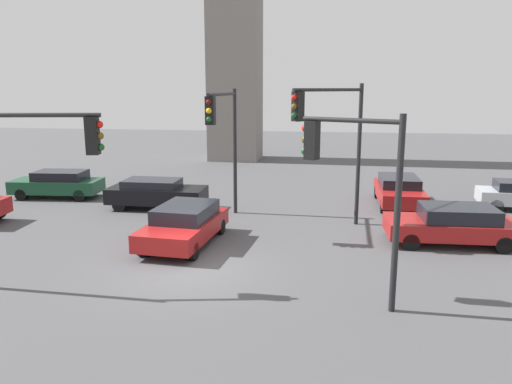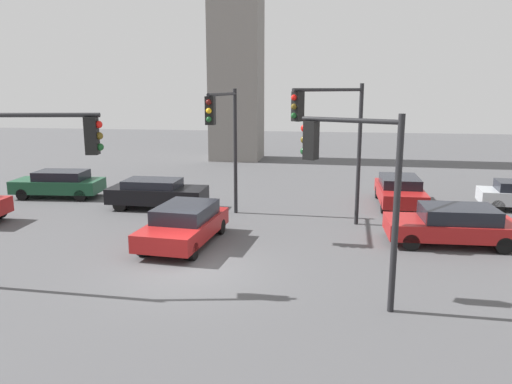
% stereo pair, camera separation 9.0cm
% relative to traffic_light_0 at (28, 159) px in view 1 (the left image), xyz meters
% --- Properties ---
extents(ground_plane, '(99.30, 99.30, 0.00)m').
position_rel_traffic_light_0_xyz_m(ground_plane, '(3.85, 1.93, -3.62)').
color(ground_plane, '#4C4C4F').
extents(traffic_light_0, '(3.88, 0.90, 5.08)m').
position_rel_traffic_light_0_xyz_m(traffic_light_0, '(0.00, 0.00, 0.00)').
color(traffic_light_0, black).
rests_on(traffic_light_0, ground_plane).
extents(traffic_light_1, '(0.38, 4.20, 5.46)m').
position_rel_traffic_light_0_xyz_m(traffic_light_1, '(3.84, 7.17, 0.33)').
color(traffic_light_1, black).
rests_on(traffic_light_1, ground_plane).
extents(traffic_light_2, '(2.48, 1.29, 4.90)m').
position_rel_traffic_light_0_xyz_m(traffic_light_2, '(8.56, 0.35, -0.14)').
color(traffic_light_2, black).
rests_on(traffic_light_2, ground_plane).
extents(traffic_light_3, '(2.57, 3.34, 5.66)m').
position_rel_traffic_light_0_xyz_m(traffic_light_3, '(8.06, 6.49, 0.44)').
color(traffic_light_3, black).
rests_on(traffic_light_3, ground_plane).
extents(car_0, '(2.37, 4.57, 1.39)m').
position_rel_traffic_light_0_xyz_m(car_0, '(2.95, 4.37, -2.90)').
color(car_0, maroon).
rests_on(car_0, ground_plane).
extents(car_1, '(1.96, 4.54, 1.37)m').
position_rel_traffic_light_0_xyz_m(car_1, '(11.31, 11.59, -2.90)').
color(car_1, maroon).
rests_on(car_1, ground_plane).
extents(car_2, '(4.50, 2.12, 1.38)m').
position_rel_traffic_light_0_xyz_m(car_2, '(-5.60, 10.78, -2.90)').
color(car_2, '#19472D').
rests_on(car_2, ground_plane).
extents(car_5, '(4.44, 1.84, 1.37)m').
position_rel_traffic_light_0_xyz_m(car_5, '(0.14, 9.25, -2.88)').
color(car_5, black).
rests_on(car_5, ground_plane).
extents(car_7, '(4.55, 2.19, 1.38)m').
position_rel_traffic_light_0_xyz_m(car_7, '(12.42, 5.78, -2.90)').
color(car_7, maroon).
rests_on(car_7, ground_plane).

